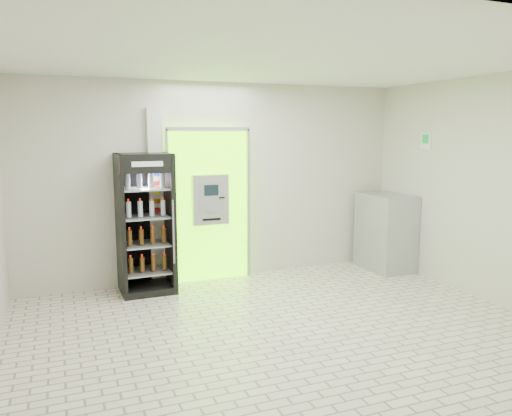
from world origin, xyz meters
TOP-DOWN VIEW (x-y plane):
  - ground at (0.00, 0.00)m, footprint 6.00×6.00m
  - room_shell at (0.00, 0.00)m, footprint 6.00×6.00m
  - atm_assembly at (-0.20, 2.41)m, footprint 1.30×0.24m
  - pillar at (-0.98, 2.45)m, footprint 0.22×0.11m
  - beverage_cooler at (-1.20, 2.17)m, footprint 0.75×0.71m
  - steel_cabinet at (2.68, 1.90)m, footprint 0.63×0.94m
  - exit_sign at (2.99, 1.40)m, footprint 0.02×0.22m

SIDE VIEW (x-z plane):
  - ground at x=0.00m, z-range 0.00..0.00m
  - steel_cabinet at x=2.68m, z-range 0.00..1.25m
  - beverage_cooler at x=-1.20m, z-range -0.04..1.92m
  - atm_assembly at x=-0.20m, z-range 0.01..2.34m
  - pillar at x=-0.98m, z-range 0.00..2.60m
  - room_shell at x=0.00m, z-range -1.16..4.84m
  - exit_sign at x=2.99m, z-range 1.99..2.25m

